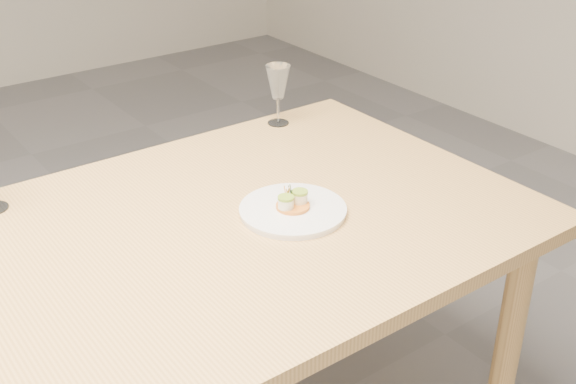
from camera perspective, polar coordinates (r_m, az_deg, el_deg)
dining_table at (r=1.61m, az=-19.35°, el=-9.37°), size 2.40×1.00×0.75m
dinner_plate at (r=1.75m, az=0.40°, el=-1.36°), size 0.26×0.26×0.07m
wine_glass_4 at (r=2.22m, az=-0.80°, el=8.58°), size 0.08×0.08×0.19m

